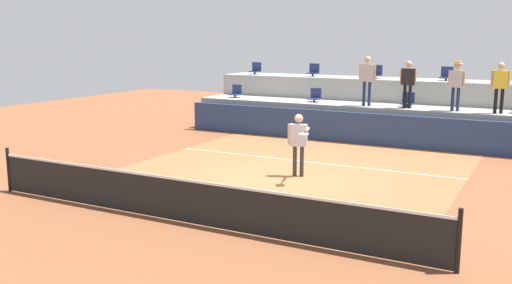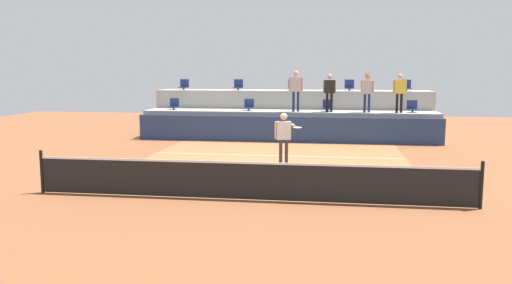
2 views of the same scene
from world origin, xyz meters
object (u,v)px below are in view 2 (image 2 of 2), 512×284
(stadium_chair_lower_far_left, at_px, (174,105))
(stadium_chair_lower_right, at_px, (328,106))
(stadium_chair_upper_left, at_px, (238,86))
(stadium_chair_lower_left, at_px, (249,106))
(spectator_in_grey, at_px, (400,89))
(tennis_ball, at_px, (227,167))
(stadium_chair_upper_far_right, at_px, (406,86))
(stadium_chair_lower_far_right, at_px, (412,107))
(stadium_chair_upper_far_left, at_px, (184,85))
(tennis_player, at_px, (284,133))
(spectator_in_white, at_px, (296,87))
(stadium_chair_upper_right, at_px, (349,86))
(spectator_leaning_on_rail, at_px, (330,89))
(stadium_chair_upper_center, at_px, (293,86))
(spectator_with_hat, at_px, (367,89))

(stadium_chair_lower_far_left, relative_size, stadium_chair_lower_right, 1.00)
(stadium_chair_upper_left, bearing_deg, stadium_chair_lower_far_left, -146.27)
(stadium_chair_lower_left, height_order, spectator_in_grey, spectator_in_grey)
(tennis_ball, bearing_deg, stadium_chair_upper_far_right, 64.36)
(spectator_in_grey, bearing_deg, stadium_chair_upper_far_right, 75.37)
(stadium_chair_lower_far_right, bearing_deg, stadium_chair_upper_left, 167.28)
(stadium_chair_lower_far_left, height_order, stadium_chair_upper_far_left, stadium_chair_upper_far_left)
(tennis_player, distance_m, spectator_in_white, 6.37)
(stadium_chair_upper_far_left, xyz_separation_m, stadium_chair_upper_far_right, (10.67, 0.00, 0.00))
(stadium_chair_lower_far_right, xyz_separation_m, stadium_chair_upper_left, (-7.97, 1.80, 0.85))
(stadium_chair_lower_far_left, height_order, stadium_chair_upper_right, stadium_chair_upper_right)
(stadium_chair_lower_left, relative_size, spectator_in_grey, 0.31)
(stadium_chair_lower_far_left, bearing_deg, stadium_chair_upper_far_left, 91.06)
(stadium_chair_upper_far_right, distance_m, spectator_in_white, 5.43)
(stadium_chair_lower_right, bearing_deg, spectator_in_grey, -7.26)
(tennis_player, distance_m, tennis_ball, 4.10)
(stadium_chair_upper_far_right, xyz_separation_m, spectator_in_white, (-4.97, -2.18, 0.02))
(tennis_player, relative_size, spectator_in_white, 0.95)
(stadium_chair_lower_far_left, distance_m, stadium_chair_upper_left, 3.35)
(stadium_chair_upper_far_left, height_order, spectator_leaning_on_rail, spectator_leaning_on_rail)
(stadium_chair_upper_left, xyz_separation_m, stadium_chair_upper_center, (2.66, 0.00, 0.00))
(tennis_player, relative_size, tennis_ball, 24.85)
(tennis_player, relative_size, spectator_leaning_on_rail, 1.03)
(stadium_chair_lower_right, height_order, stadium_chair_upper_center, stadium_chair_upper_center)
(spectator_leaning_on_rail, bearing_deg, stadium_chair_upper_far_left, 163.01)
(stadium_chair_lower_far_left, xyz_separation_m, stadium_chair_upper_left, (2.70, 1.80, 0.85))
(spectator_with_hat, height_order, tennis_ball, spectator_with_hat)
(stadium_chair_upper_right, relative_size, stadium_chair_upper_far_right, 1.00)
(stadium_chair_lower_left, relative_size, stadium_chair_upper_center, 1.00)
(stadium_chair_upper_far_right, height_order, tennis_ball, stadium_chair_upper_far_right)
(stadium_chair_upper_center, height_order, spectator_leaning_on_rail, spectator_leaning_on_rail)
(stadium_chair_lower_right, bearing_deg, spectator_leaning_on_rail, -80.59)
(stadium_chair_lower_far_right, relative_size, stadium_chair_upper_left, 1.00)
(spectator_in_white, bearing_deg, tennis_ball, -95.40)
(stadium_chair_lower_far_left, xyz_separation_m, tennis_player, (5.74, -6.61, -0.43))
(stadium_chair_upper_right, bearing_deg, stadium_chair_lower_far_right, -34.28)
(spectator_with_hat, bearing_deg, stadium_chair_upper_far_left, 165.99)
(tennis_ball, bearing_deg, stadium_chair_upper_center, 86.97)
(spectator_in_grey, bearing_deg, stadium_chair_lower_right, 172.74)
(stadium_chair_upper_left, xyz_separation_m, spectator_in_grey, (7.37, -2.18, -0.07))
(spectator_in_white, xyz_separation_m, spectator_with_hat, (3.06, 0.00, -0.07))
(spectator_with_hat, bearing_deg, tennis_player, -115.55)
(stadium_chair_lower_far_left, relative_size, stadium_chair_upper_right, 1.00)
(stadium_chair_upper_far_right, bearing_deg, spectator_with_hat, -131.27)
(stadium_chair_upper_far_left, relative_size, spectator_leaning_on_rail, 0.32)
(spectator_in_white, distance_m, spectator_with_hat, 3.06)
(stadium_chair_lower_far_left, height_order, stadium_chair_upper_center, stadium_chair_upper_center)
(stadium_chair_upper_far_right, bearing_deg, stadium_chair_lower_far_left, -170.39)
(spectator_in_grey, bearing_deg, spectator_in_white, -180.00)
(stadium_chair_upper_center, relative_size, tennis_player, 0.31)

